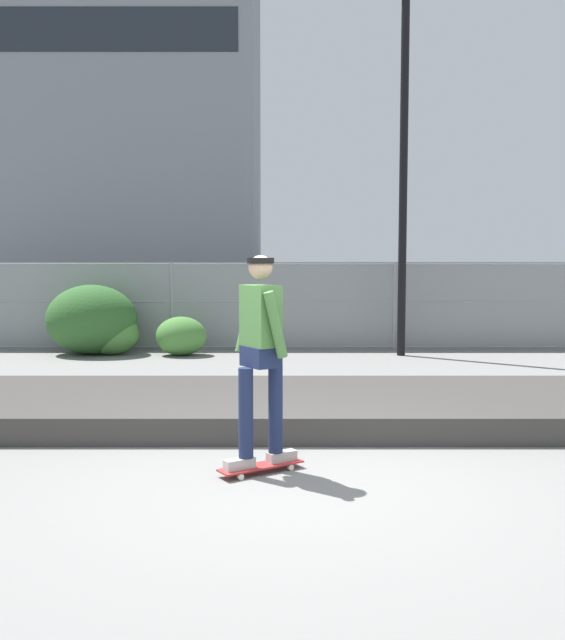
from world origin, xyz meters
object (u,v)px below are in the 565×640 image
object	(u,v)px
parked_car_near	(63,301)
shrub_left	(94,320)
skateboard	(263,466)
street_lamp	(406,125)
skater	(262,346)
shrub_center	(113,333)
shrub_right	(183,336)

from	to	relation	value
parked_car_near	shrub_left	xyz separation A→B (m)	(1.92, -4.16, -0.14)
skateboard	parked_car_near	size ratio (longest dim) A/B	0.18
street_lamp	skater	bearing A→B (deg)	-108.04
shrub_left	street_lamp	bearing A→B (deg)	-1.55
shrub_left	shrub_center	size ratio (longest dim) A/B	1.65
skater	shrub_left	bearing A→B (deg)	114.45
shrub_center	skateboard	bearing A→B (deg)	-67.81
shrub_center	shrub_right	world-z (taller)	shrub_center
skateboard	parked_car_near	bearing A→B (deg)	114.54
skateboard	skater	size ratio (longest dim) A/B	0.42
street_lamp	shrub_left	world-z (taller)	street_lamp
skateboard	parked_car_near	distance (m)	13.40
skateboard	skater	xyz separation A→B (m)	(-0.00, -0.00, 1.09)
street_lamp	shrub_right	world-z (taller)	street_lamp
parked_car_near	shrub_center	xyz separation A→B (m)	(2.31, -4.22, -0.41)
street_lamp	skateboard	bearing A→B (deg)	-108.04
shrub_right	shrub_left	bearing A→B (deg)	174.19
skateboard	skater	distance (m)	1.09
skateboard	shrub_right	bearing A→B (deg)	103.12
skater	shrub_right	distance (m)	8.06
shrub_right	skater	bearing A→B (deg)	-76.88
street_lamp	shrub_left	distance (m)	7.26
skater	shrub_right	xyz separation A→B (m)	(-1.82, 7.82, -0.76)
skateboard	street_lamp	size ratio (longest dim) A/B	0.11
skateboard	shrub_center	distance (m)	8.59
shrub_center	shrub_right	xyz separation A→B (m)	(1.42, -0.13, -0.04)
skateboard	shrub_left	size ratio (longest dim) A/B	0.43
skateboard	shrub_right	size ratio (longest dim) A/B	0.78
skater	shrub_left	xyz separation A→B (m)	(-3.64, 8.00, -0.44)
skateboard	shrub_left	xyz separation A→B (m)	(-3.64, 8.00, 0.64)
parked_car_near	shrub_right	world-z (taller)	parked_car_near
shrub_center	shrub_right	distance (m)	1.43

